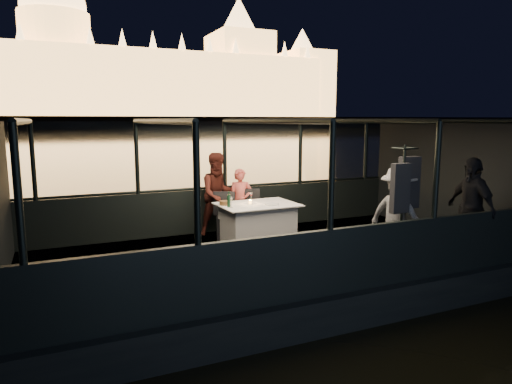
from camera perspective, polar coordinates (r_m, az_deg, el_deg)
name	(u,v)px	position (r m, az deg, el deg)	size (l,w,h in m)	color
river_water	(72,136)	(87.04, -21.98, 6.48)	(500.00, 500.00, 0.00)	black
boat_hull	(265,282)	(8.16, 1.16, -11.22)	(8.60, 4.40, 1.00)	black
boat_deck	(265,256)	(8.01, 1.18, -8.00)	(8.00, 4.00, 0.04)	black
gunwale_port	(225,209)	(9.69, -3.85, -2.16)	(8.00, 0.08, 0.90)	black
gunwale_starboard	(329,262)	(6.20, 9.16, -8.67)	(8.00, 0.08, 0.90)	black
cabin_glass_port	(225,155)	(9.53, -3.93, 4.64)	(8.00, 0.02, 1.40)	#99B2B2
cabin_glass_starboard	(332,176)	(5.96, 9.44, 1.93)	(8.00, 0.02, 1.40)	#99B2B2
cabin_roof_glass	(266,121)	(7.66, 1.23, 8.84)	(8.00, 4.00, 0.02)	#99B2B2
end_wall_aft	(442,178)	(10.11, 22.20, 1.68)	(0.02, 4.00, 2.30)	black
canopy_ribs	(266,190)	(7.75, 1.20, 0.31)	(8.00, 4.00, 2.30)	black
embankment	(59,124)	(216.96, -23.36, 7.78)	(400.00, 140.00, 6.00)	#423D33
parliament_building	(56,45)	(183.83, -23.74, 16.44)	(220.00, 32.00, 60.00)	#F2D18C
dining_table_central	(257,224)	(8.62, 0.18, -3.98)	(1.45, 1.05, 0.77)	white
chair_port_left	(228,217)	(8.88, -3.55, -3.18)	(0.43, 0.43, 0.92)	black
chair_port_right	(253,214)	(9.17, -0.37, -2.77)	(0.43, 0.43, 0.93)	black
coat_stand	(402,212)	(7.43, 17.74, -2.45)	(0.54, 0.43, 1.95)	black
person_woman_coral	(241,198)	(9.31, -1.94, -0.72)	(0.48, 0.32, 1.34)	#CF544B
person_man_maroon	(219,199)	(9.22, -4.67, -0.84)	(0.80, 0.63, 1.68)	#421812
passenger_stripe	(398,212)	(7.69, 17.38, -2.43)	(1.04, 0.59, 1.60)	white
passenger_dark	(470,209)	(8.42, 25.21, -1.93)	(1.01, 0.43, 1.72)	black
wine_bottle	(229,199)	(8.21, -3.41, -0.87)	(0.06, 0.06, 0.29)	#163D22
bread_basket	(225,203)	(8.44, -3.94, -1.37)	(0.20, 0.20, 0.08)	brown
amber_candle	(250,202)	(8.55, -0.74, -1.21)	(0.05, 0.05, 0.07)	#FFA83F
plate_near	(272,204)	(8.48, 2.00, -1.52)	(0.26, 0.26, 0.02)	silver
plate_far	(225,203)	(8.59, -3.91, -1.41)	(0.27, 0.27, 0.02)	silver
wine_glass_white	(231,203)	(8.15, -3.11, -1.33)	(0.06, 0.06, 0.19)	white
wine_glass_red	(251,197)	(8.76, -0.62, -0.60)	(0.06, 0.06, 0.17)	silver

